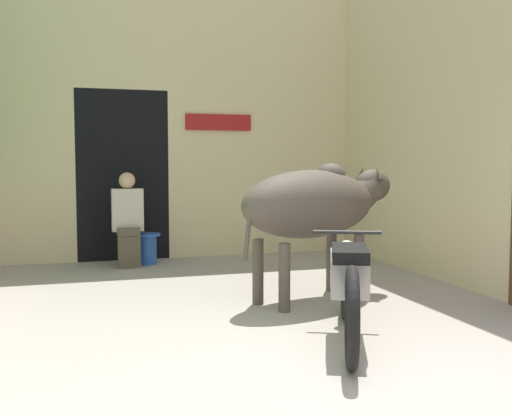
% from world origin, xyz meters
% --- Properties ---
extents(ground_plane, '(30.00, 30.00, 0.00)m').
position_xyz_m(ground_plane, '(0.00, 0.00, 0.00)').
color(ground_plane, '#9E9389').
extents(wall_back_with_doorway, '(5.37, 0.93, 4.17)m').
position_xyz_m(wall_back_with_doorway, '(-0.26, 5.50, 1.77)').
color(wall_back_with_doorway, beige).
rests_on(wall_back_with_doorway, ground_plane).
extents(wall_right_with_door, '(0.22, 5.25, 4.17)m').
position_xyz_m(wall_right_with_door, '(2.77, 2.58, 2.06)').
color(wall_right_with_door, beige).
rests_on(wall_right_with_door, ground_plane).
extents(cow, '(2.03, 1.26, 1.38)m').
position_xyz_m(cow, '(0.92, 2.21, 0.97)').
color(cow, '#4C4238').
rests_on(cow, ground_plane).
extents(motorcycle_near, '(0.92, 1.87, 0.81)m').
position_xyz_m(motorcycle_near, '(0.62, 0.81, 0.46)').
color(motorcycle_near, black).
rests_on(motorcycle_near, ground_plane).
extents(shopkeeper_seated, '(0.41, 0.34, 1.26)m').
position_xyz_m(shopkeeper_seated, '(-0.73, 4.72, 0.66)').
color(shopkeeper_seated, brown).
rests_on(shopkeeper_seated, ground_plane).
extents(plastic_stool, '(0.35, 0.35, 0.42)m').
position_xyz_m(plastic_stool, '(-0.46, 4.82, 0.23)').
color(plastic_stool, '#2856B2').
rests_on(plastic_stool, ground_plane).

